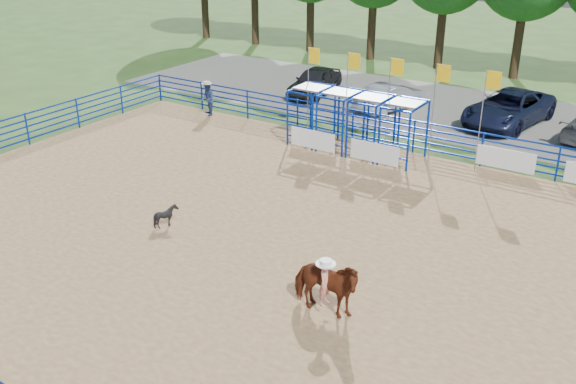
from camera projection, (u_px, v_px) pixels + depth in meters
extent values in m
plane|color=#3A5A24|center=(289.00, 244.00, 20.60)|extent=(120.00, 120.00, 0.00)
cube|color=olive|center=(289.00, 244.00, 20.60)|extent=(30.00, 20.00, 0.02)
cube|color=gray|center=(465.00, 113.00, 33.61)|extent=(40.00, 10.00, 0.01)
imported|color=#642914|center=(325.00, 286.00, 16.72)|extent=(2.07, 1.06, 1.70)
imported|color=red|center=(326.00, 263.00, 16.44)|extent=(0.33, 0.47, 1.24)
cylinder|color=white|center=(326.00, 241.00, 16.17)|extent=(0.54, 0.54, 0.12)
imported|color=black|center=(166.00, 216.00, 21.56)|extent=(0.88, 0.83, 0.78)
imported|color=navy|center=(208.00, 99.00, 32.91)|extent=(1.05, 1.03, 1.70)
cylinder|color=tan|center=(207.00, 83.00, 32.56)|extent=(0.56, 0.56, 0.11)
imported|color=black|center=(315.00, 81.00, 36.56)|extent=(2.30, 4.73, 1.56)
imported|color=gray|center=(391.00, 97.00, 33.85)|extent=(2.71, 4.55, 1.42)
imported|color=#141933|center=(509.00, 108.00, 31.55)|extent=(3.71, 6.33, 1.66)
cube|color=white|center=(313.00, 139.00, 28.21)|extent=(2.20, 0.04, 0.85)
cube|color=white|center=(374.00, 152.00, 26.72)|extent=(2.20, 0.04, 0.85)
cube|color=white|center=(505.00, 159.00, 26.01)|extent=(2.40, 0.04, 0.85)
cylinder|color=#3F2B19|center=(205.00, 8.00, 51.96)|extent=(0.56, 0.56, 4.80)
cylinder|color=#3F2B19|center=(255.00, 13.00, 49.47)|extent=(0.56, 0.56, 4.80)
cylinder|color=#3F2B19|center=(310.00, 18.00, 46.98)|extent=(0.56, 0.56, 4.80)
cylinder|color=#3F2B19|center=(372.00, 25.00, 44.49)|extent=(0.56, 0.56, 4.80)
cylinder|color=#3F2B19|center=(441.00, 32.00, 42.01)|extent=(0.56, 0.56, 4.80)
cylinder|color=#3F2B19|center=(518.00, 40.00, 39.52)|extent=(0.56, 0.56, 4.80)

